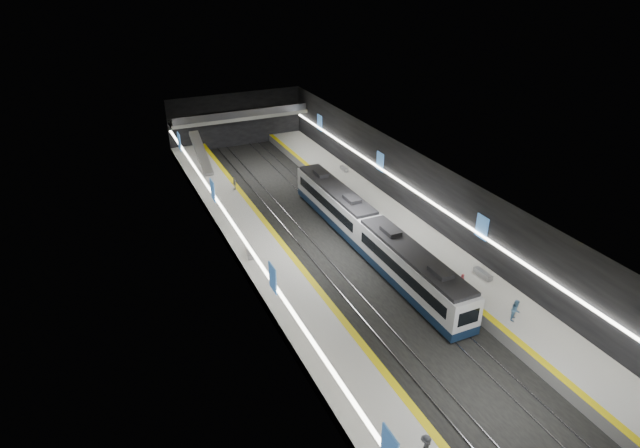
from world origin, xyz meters
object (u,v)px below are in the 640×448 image
bench_left_far (250,252)px  bench_right_near (483,274)px  train (369,232)px  passenger_right_b (516,310)px  passenger_left_a (234,183)px  passenger_left_b (425,447)px  passenger_right_a (462,282)px  bench_right_far (344,169)px  escalator (201,153)px

bench_left_far → bench_right_near: bearing=-23.2°
train → bench_left_far: (-11.31, 2.62, -0.94)m
passenger_right_b → passenger_left_a: (-12.58, 33.30, -0.12)m
passenger_right_b → passenger_left_b: bearing=174.7°
passenger_right_a → train: bearing=6.7°
bench_right_far → passenger_right_b: passenger_right_b is taller
bench_left_far → passenger_right_b: bearing=-37.5°
bench_right_far → passenger_left_a: (-14.62, -0.02, 0.57)m
bench_right_near → bench_right_far: bearing=87.9°
train → passenger_left_b: train is taller
bench_left_far → bench_right_far: bench_left_far is taller
passenger_left_a → passenger_left_b: size_ratio=0.93×
bench_right_far → passenger_right_b: size_ratio=0.94×
bench_right_near → passenger_left_b: (-15.42, -13.56, 0.59)m
bench_left_far → bench_right_near: size_ratio=1.05×
bench_left_far → passenger_left_b: (2.06, -25.59, 0.57)m
bench_left_far → passenger_left_b: 25.68m
bench_left_far → train: bearing=-1.7°
passenger_left_b → passenger_right_b: bearing=-169.6°
bench_left_far → passenger_right_a: (14.47, -12.90, 0.52)m
train → passenger_right_b: bearing=-74.1°
bench_right_near → bench_left_far: bearing=143.8°
train → passenger_right_b: train is taller
bench_left_far → passenger_left_a: 15.71m
passenger_right_b → bench_left_far: bearing=96.5°
escalator → bench_right_far: (16.40, -8.89, -1.70)m
train → passenger_left_a: (-8.22, 18.01, -0.43)m
passenger_left_a → passenger_right_b: bearing=30.1°
passenger_right_b → passenger_left_b: size_ratio=1.07×
bench_left_far → bench_right_far: bearing=52.3°
escalator → passenger_right_b: bearing=-71.2°
bench_right_near → passenger_left_a: bearing=116.0°
bench_left_far → passenger_left_a: size_ratio=1.34×
escalator → bench_right_near: 39.80m
escalator → bench_right_near: (16.17, -36.33, -1.66)m
passenger_right_a → passenger_left_a: bearing=11.5°
train → bench_right_far: train is taller
passenger_left_a → passenger_left_b: bearing=7.9°
escalator → bench_right_far: 18.73m
bench_right_near → passenger_left_b: bearing=-140.4°
bench_left_far → passenger_right_a: size_ratio=1.34×
bench_left_far → passenger_right_b: passenger_right_b is taller
escalator → passenger_left_b: escalator is taller
passenger_right_a → passenger_left_b: (-12.42, -12.70, 0.05)m
train → passenger_left_b: 24.77m
passenger_left_a → bench_right_near: bearing=37.1°
train → escalator: size_ratio=3.76×
bench_right_far → passenger_right_a: passenger_right_a is taller
train → passenger_left_a: train is taller
train → escalator: bearing=110.4°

